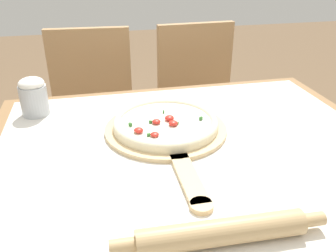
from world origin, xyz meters
TOP-DOWN VIEW (x-y plane):
  - dining_table at (0.00, 0.00)m, footprint 1.11×0.97m
  - towel_cloth at (0.00, 0.00)m, footprint 1.03×0.89m
  - pizza_peel at (-0.05, 0.11)m, footprint 0.35×0.55m
  - pizza at (-0.05, 0.13)m, footprint 0.30×0.30m
  - rolling_pin at (-0.05, -0.31)m, footprint 0.40×0.06m
  - chair_left at (-0.26, 0.81)m, footprint 0.42×0.42m
  - chair_right at (0.26, 0.81)m, footprint 0.42×0.42m
  - flour_cup at (-0.43, 0.33)m, footprint 0.08×0.08m

SIDE VIEW (x-z plane):
  - chair_left at x=-0.26m, z-range 0.07..0.97m
  - chair_right at x=0.26m, z-range 0.07..0.97m
  - dining_table at x=0.00m, z-range 0.26..1.00m
  - towel_cloth at x=0.00m, z-range 0.74..0.75m
  - pizza_peel at x=-0.05m, z-range 0.75..0.76m
  - rolling_pin at x=-0.05m, z-range 0.75..0.80m
  - pizza at x=-0.05m, z-range 0.76..0.79m
  - flour_cup at x=-0.43m, z-range 0.75..0.87m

